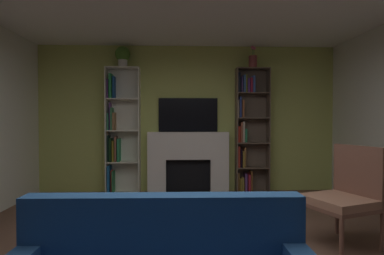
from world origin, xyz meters
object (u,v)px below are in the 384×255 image
(bookshelf_right, at_px, (248,131))
(vase_with_flowers, at_px, (253,60))
(tv, at_px, (188,115))
(potted_plant, at_px, (123,55))
(fireplace, at_px, (188,161))
(bookshelf_left, at_px, (119,133))
(armchair, at_px, (346,194))

(bookshelf_right, xyz_separation_m, vase_with_flowers, (0.07, -0.05, 1.29))
(tv, bearing_deg, potted_plant, -174.19)
(fireplace, relative_size, vase_with_flowers, 3.92)
(potted_plant, relative_size, vase_with_flowers, 0.92)
(bookshelf_left, distance_m, bookshelf_right, 2.37)
(bookshelf_left, xyz_separation_m, armchair, (2.87, -2.59, -0.56))
(fireplace, distance_m, armchair, 3.05)
(fireplace, relative_size, tv, 1.45)
(bookshelf_left, distance_m, vase_with_flowers, 2.77)
(bookshelf_right, distance_m, potted_plant, 2.67)
(bookshelf_left, height_order, vase_with_flowers, vase_with_flowers)
(tv, distance_m, vase_with_flowers, 1.55)
(bookshelf_left, bearing_deg, potted_plant, -33.67)
(tv, distance_m, bookshelf_left, 1.30)
(bookshelf_right, relative_size, armchair, 2.16)
(bookshelf_left, xyz_separation_m, bookshelf_right, (2.37, 0.00, 0.03))
(bookshelf_right, xyz_separation_m, armchair, (0.50, -2.59, -0.59))
(potted_plant, bearing_deg, armchair, -42.29)
(potted_plant, bearing_deg, tv, 5.81)
(fireplace, bearing_deg, bookshelf_left, 179.61)
(bookshelf_right, bearing_deg, tv, 176.51)
(fireplace, distance_m, vase_with_flowers, 2.18)
(fireplace, relative_size, armchair, 1.50)
(vase_with_flowers, distance_m, armchair, 3.19)
(bookshelf_right, height_order, potted_plant, potted_plant)
(tv, xyz_separation_m, armchair, (1.61, -2.66, -0.88))
(tv, bearing_deg, bookshelf_right, -3.49)
(bookshelf_right, bearing_deg, vase_with_flowers, -37.66)
(tv, bearing_deg, vase_with_flowers, -5.88)
(bookshelf_left, xyz_separation_m, vase_with_flowers, (2.44, -0.05, 1.32))
(potted_plant, xyz_separation_m, armchair, (2.79, -2.54, -1.95))
(vase_with_flowers, xyz_separation_m, armchair, (0.43, -2.54, -1.88))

